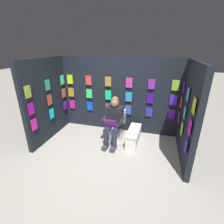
% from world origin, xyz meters
% --- Properties ---
extents(ground_plane, '(30.00, 30.00, 0.00)m').
position_xyz_m(ground_plane, '(0.00, 0.00, 0.00)').
color(ground_plane, '#9E998E').
extents(display_wall_back, '(3.35, 0.14, 2.06)m').
position_xyz_m(display_wall_back, '(-0.00, -1.72, 1.03)').
color(display_wall_back, black).
rests_on(display_wall_back, ground).
extents(display_wall_left, '(0.14, 1.67, 2.06)m').
position_xyz_m(display_wall_left, '(-1.68, -0.83, 1.03)').
color(display_wall_left, black).
rests_on(display_wall_left, ground).
extents(display_wall_right, '(0.14, 1.67, 2.06)m').
position_xyz_m(display_wall_right, '(1.68, -0.83, 1.03)').
color(display_wall_right, black).
rests_on(display_wall_right, ground).
extents(toilet, '(0.41, 0.56, 0.77)m').
position_xyz_m(toilet, '(-0.06, -1.17, 0.33)').
color(toilet, white).
rests_on(toilet, ground).
extents(person_reading, '(0.54, 0.70, 1.19)m').
position_xyz_m(person_reading, '(-0.05, -0.95, 0.60)').
color(person_reading, black).
rests_on(person_reading, ground).
extents(comic_longbox_near, '(0.30, 0.82, 0.37)m').
position_xyz_m(comic_longbox_near, '(-0.55, -1.06, 0.19)').
color(comic_longbox_near, white).
rests_on(comic_longbox_near, ground).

